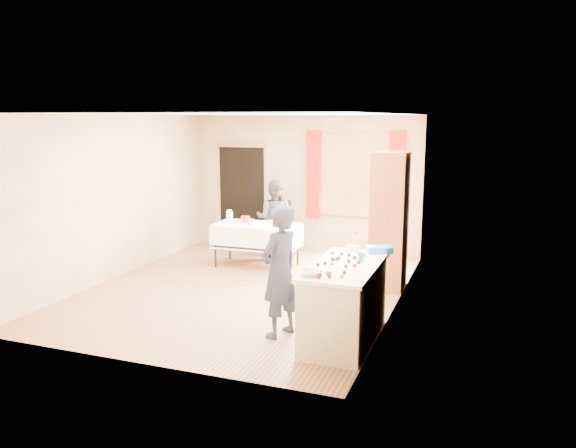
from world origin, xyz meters
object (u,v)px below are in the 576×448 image
at_px(cabinet, 389,221).
at_px(girl, 280,271).
at_px(counter, 344,303).
at_px(party_table, 257,241).
at_px(chair, 280,238).
at_px(woman, 275,219).

bearing_deg(cabinet, girl, -109.96).
xyz_separation_m(counter, girl, (-0.75, -0.12, 0.33)).
xyz_separation_m(party_table, girl, (1.51, -2.82, 0.34)).
height_order(counter, girl, girl).
height_order(counter, chair, chair).
bearing_deg(chair, woman, -103.74).
height_order(cabinet, girl, cabinet).
height_order(party_table, girl, girl).
distance_m(chair, woman, 0.57).
bearing_deg(party_table, cabinet, -12.84).
height_order(cabinet, woman, cabinet).
xyz_separation_m(cabinet, counter, (-0.10, -2.23, -0.58)).
distance_m(party_table, woman, 0.72).
relative_size(cabinet, chair, 2.07).
bearing_deg(woman, girl, 104.87).
relative_size(cabinet, girl, 1.31).
bearing_deg(girl, chair, -138.87).
xyz_separation_m(cabinet, girl, (-0.85, -2.35, -0.24)).
distance_m(girl, woman, 3.77).
relative_size(girl, woman, 1.08).
relative_size(chair, woman, 0.69).
bearing_deg(party_table, woman, 81.97).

